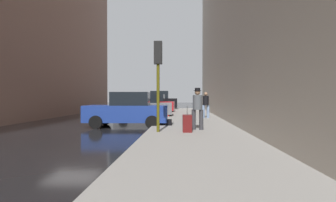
{
  "coord_description": "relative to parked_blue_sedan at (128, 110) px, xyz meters",
  "views": [
    {
      "loc": [
        5.45,
        -12.79,
        1.54
      ],
      "look_at": [
        4.48,
        5.53,
        1.26
      ],
      "focal_mm": 28.0,
      "sensor_mm": 36.0,
      "label": 1
    }
  ],
  "objects": [
    {
      "name": "fire_hydrant",
      "position": [
        1.8,
        5.33,
        -0.35
      ],
      "size": [
        0.42,
        0.22,
        0.7
      ],
      "color": "red",
      "rests_on": "sidewalk"
    },
    {
      "name": "parked_blue_sedan",
      "position": [
        0.0,
        0.0,
        0.0
      ],
      "size": [
        4.27,
        2.19,
        1.79
      ],
      "color": "navy",
      "rests_on": "ground_plane"
    },
    {
      "name": "parked_black_suv",
      "position": [
        -0.0,
        17.51,
        0.18
      ],
      "size": [
        4.63,
        2.12,
        2.25
      ],
      "color": "black",
      "rests_on": "ground_plane"
    },
    {
      "name": "pedestrian_with_beanie",
      "position": [
        3.46,
        -2.29,
        0.29
      ],
      "size": [
        0.52,
        0.45,
        1.78
      ],
      "color": "#333338",
      "rests_on": "sidewalk"
    },
    {
      "name": "ground_plane",
      "position": [
        -2.65,
        -0.66,
        -0.85
      ],
      "size": [
        120.0,
        120.0,
        0.0
      ],
      "primitive_type": "plane",
      "color": "black"
    },
    {
      "name": "duffel_bag",
      "position": [
        2.14,
        -0.54,
        -0.56
      ],
      "size": [
        0.32,
        0.44,
        0.28
      ],
      "color": "black",
      "rests_on": "sidewalk"
    },
    {
      "name": "sidewalk",
      "position": [
        3.35,
        -0.66,
        -0.77
      ],
      "size": [
        4.0,
        40.0,
        0.15
      ],
      "primitive_type": "cube",
      "color": "gray",
      "rests_on": "ground_plane"
    },
    {
      "name": "rolling_suitcase",
      "position": [
        3.01,
        -3.01,
        -0.36
      ],
      "size": [
        0.37,
        0.57,
        1.04
      ],
      "color": "#591414",
      "rests_on": "sidewalk"
    },
    {
      "name": "traffic_light",
      "position": [
        1.85,
        -3.05,
        1.91
      ],
      "size": [
        0.32,
        0.32,
        3.6
      ],
      "color": "#514C0F",
      "rests_on": "sidewalk"
    },
    {
      "name": "pedestrian_in_jeans",
      "position": [
        4.38,
        3.96,
        0.26
      ],
      "size": [
        0.53,
        0.47,
        1.71
      ],
      "color": "#728CB2",
      "rests_on": "sidewalk"
    },
    {
      "name": "parked_red_hatchback",
      "position": [
        0.0,
        11.58,
        0.0
      ],
      "size": [
        4.26,
        2.17,
        1.79
      ],
      "color": "#B2191E",
      "rests_on": "ground_plane"
    },
    {
      "name": "parked_gray_coupe",
      "position": [
        0.0,
        6.0,
        0.0
      ],
      "size": [
        4.26,
        2.18,
        1.79
      ],
      "color": "slate",
      "rests_on": "ground_plane"
    }
  ]
}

